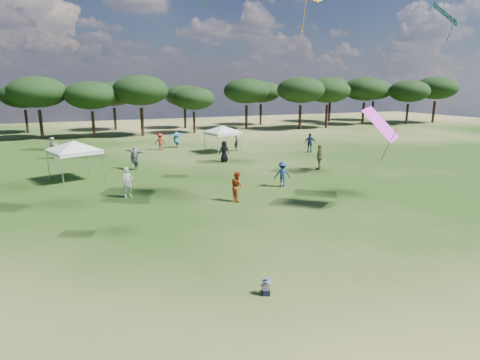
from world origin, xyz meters
The scene contains 6 objects.
ground centered at (0.00, 0.00, 0.00)m, with size 140.00×140.00×0.00m, color #284615.
tree_line centered at (2.39, 47.41, 5.42)m, with size 108.78×17.63×7.77m.
tent_left centered at (-5.13, 21.08, 2.57)m, with size 5.52×5.52×3.00m.
tent_right centered at (8.14, 28.14, 2.45)m, with size 5.40×5.40×2.88m.
toddler centered at (-0.14, 2.32, 0.24)m, with size 0.42×0.45×0.55m.
festival_crowd centered at (0.83, 23.54, 0.87)m, with size 29.29×21.69×1.92m.
Camera 1 is at (-5.28, -7.72, 6.30)m, focal length 30.00 mm.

